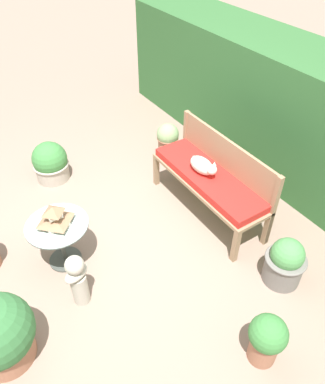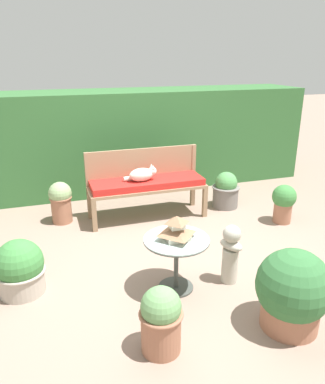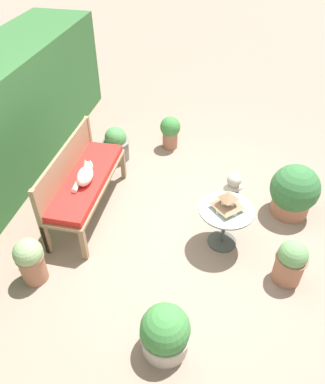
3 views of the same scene
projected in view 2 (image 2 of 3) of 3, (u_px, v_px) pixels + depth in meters
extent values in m
plane|color=gray|center=(173.00, 259.00, 4.23)|extent=(30.00, 30.00, 0.00)
cube|color=#336633|center=(120.00, 140.00, 6.36)|extent=(6.40, 1.08, 1.63)
cube|color=#937556|center=(94.00, 216.00, 4.83)|extent=(0.06, 0.06, 0.43)
cube|color=#937556|center=(205.00, 202.00, 5.28)|extent=(0.06, 0.06, 0.43)
cube|color=#937556|center=(90.00, 204.00, 5.23)|extent=(0.06, 0.06, 0.43)
cube|color=#937556|center=(193.00, 192.00, 5.68)|extent=(0.06, 0.06, 0.43)
cube|color=#937556|center=(147.00, 187.00, 5.17)|extent=(1.61, 0.51, 0.04)
cube|color=red|center=(147.00, 183.00, 5.15)|extent=(1.55, 0.47, 0.09)
cube|color=#937556|center=(88.00, 186.00, 5.15)|extent=(0.06, 0.06, 0.94)
cube|color=#937556|center=(193.00, 175.00, 5.60)|extent=(0.06, 0.06, 0.94)
cube|color=#937556|center=(142.00, 162.00, 5.28)|extent=(1.55, 0.04, 0.40)
ellipsoid|color=silver|center=(141.00, 175.00, 5.04)|extent=(0.35, 0.21, 0.18)
sphere|color=silver|center=(152.00, 171.00, 5.09)|extent=(0.12, 0.12, 0.12)
cone|color=silver|center=(151.00, 166.00, 5.09)|extent=(0.04, 0.04, 0.05)
cone|color=silver|center=(153.00, 167.00, 5.04)|extent=(0.04, 0.04, 0.05)
cylinder|color=silver|center=(130.00, 178.00, 5.08)|extent=(0.19, 0.08, 0.06)
cylinder|color=#424742|center=(176.00, 287.00, 3.71)|extent=(0.34, 0.34, 0.02)
cylinder|color=#424742|center=(176.00, 264.00, 3.62)|extent=(0.04, 0.04, 0.53)
cylinder|color=silver|center=(177.00, 239.00, 3.52)|extent=(0.63, 0.63, 0.01)
torus|color=#424742|center=(176.00, 240.00, 3.53)|extent=(0.63, 0.63, 0.02)
cube|color=beige|center=(177.00, 236.00, 3.51)|extent=(0.22, 0.22, 0.05)
pyramid|color=#936B4C|center=(177.00, 231.00, 3.49)|extent=(0.29, 0.29, 0.06)
cube|color=beige|center=(177.00, 225.00, 3.47)|extent=(0.13, 0.13, 0.05)
pyramid|color=#936B4C|center=(177.00, 220.00, 3.45)|extent=(0.18, 0.18, 0.07)
cylinder|color=#B7B2A3|center=(230.00, 265.00, 3.76)|extent=(0.16, 0.16, 0.36)
ellipsoid|color=#B7B2A3|center=(231.00, 245.00, 3.68)|extent=(0.23, 0.29, 0.10)
sphere|color=#B7B2A3|center=(232.00, 234.00, 3.64)|extent=(0.18, 0.18, 0.18)
cylinder|color=slate|center=(225.00, 197.00, 5.65)|extent=(0.38, 0.38, 0.32)
torus|color=slate|center=(226.00, 187.00, 5.59)|extent=(0.42, 0.42, 0.03)
sphere|color=#4C8E4C|center=(226.00, 183.00, 5.57)|extent=(0.33, 0.33, 0.33)
cylinder|color=#9E664C|center=(283.00, 211.00, 5.12)|extent=(0.24, 0.24, 0.32)
torus|color=#9E664C|center=(284.00, 201.00, 5.07)|extent=(0.27, 0.27, 0.03)
sphere|color=#3D7F3D|center=(284.00, 196.00, 5.04)|extent=(0.32, 0.32, 0.32)
cylinder|color=#9E664C|center=(161.00, 331.00, 2.88)|extent=(0.31, 0.31, 0.34)
torus|color=#9E664C|center=(161.00, 314.00, 2.83)|extent=(0.34, 0.34, 0.03)
sphere|color=#66995B|center=(161.00, 307.00, 2.80)|extent=(0.31, 0.31, 0.31)
cylinder|color=#9E664C|center=(62.00, 209.00, 5.12)|extent=(0.27, 0.27, 0.37)
torus|color=#9E664C|center=(60.00, 198.00, 5.06)|extent=(0.30, 0.30, 0.03)
sphere|color=#89A870|center=(60.00, 193.00, 5.03)|extent=(0.31, 0.31, 0.31)
cylinder|color=#9E664C|center=(290.00, 311.00, 3.14)|extent=(0.48, 0.48, 0.29)
torus|color=#9E664C|center=(292.00, 298.00, 3.10)|extent=(0.52, 0.52, 0.03)
sphere|color=#336B38|center=(293.00, 286.00, 3.05)|extent=(0.62, 0.62, 0.62)
cylinder|color=#ADA393|center=(22.00, 281.00, 3.61)|extent=(0.43, 0.43, 0.24)
torus|color=#ADA393|center=(20.00, 271.00, 3.58)|extent=(0.47, 0.47, 0.03)
sphere|color=#3D7F3D|center=(19.00, 263.00, 3.54)|extent=(0.46, 0.46, 0.46)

